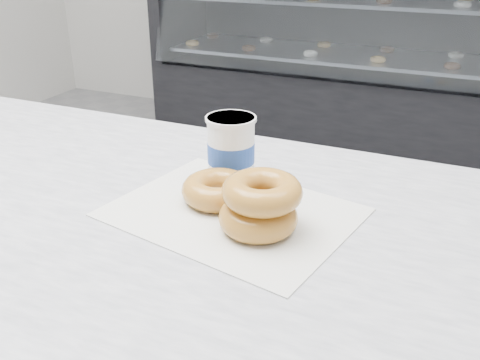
% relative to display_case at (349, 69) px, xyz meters
% --- Properties ---
extents(ground, '(5.00, 5.00, 0.00)m').
position_rel_display_case_xyz_m(ground, '(0.00, -2.12, -0.49)').
color(ground, gray).
rests_on(ground, ground).
extents(display_case, '(2.40, 0.74, 1.25)m').
position_rel_display_case_xyz_m(display_case, '(0.00, 0.00, 0.00)').
color(display_case, black).
rests_on(display_case, ground).
extents(wax_paper, '(0.38, 0.32, 0.00)m').
position_rel_display_case_xyz_m(wax_paper, '(0.42, -2.66, 0.41)').
color(wax_paper, silver).
rests_on(wax_paper, counter).
extents(donut_single, '(0.14, 0.14, 0.04)m').
position_rel_display_case_xyz_m(donut_single, '(0.38, -2.63, 0.43)').
color(donut_single, gold).
rests_on(donut_single, wax_paper).
extents(donut_stack, '(0.14, 0.14, 0.08)m').
position_rel_display_case_xyz_m(donut_stack, '(0.47, -2.69, 0.45)').
color(donut_stack, gold).
rests_on(donut_stack, wax_paper).
extents(coffee_cup, '(0.10, 0.10, 0.11)m').
position_rel_display_case_xyz_m(coffee_cup, '(0.37, -2.55, 0.46)').
color(coffee_cup, white).
rests_on(coffee_cup, counter).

